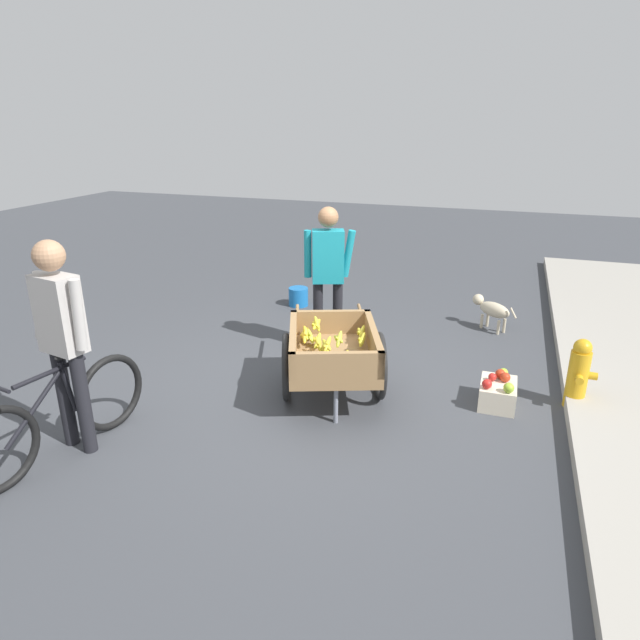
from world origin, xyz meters
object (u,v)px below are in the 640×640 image
(fruit_cart, at_px, (333,355))
(apple_crate, at_px, (498,392))
(fire_hydrant, at_px, (578,374))
(cyclist_person, at_px, (61,328))
(plastic_bucket, at_px, (298,297))
(bicycle, at_px, (59,417))
(dog, at_px, (492,309))
(vendor_person, at_px, (328,267))

(fruit_cart, height_order, apple_crate, fruit_cart)
(fire_hydrant, xyz_separation_m, apple_crate, (0.19, -0.67, -0.21))
(cyclist_person, xyz_separation_m, plastic_bucket, (-3.90, 0.38, -0.90))
(bicycle, bearing_deg, cyclist_person, 169.51)
(plastic_bucket, bearing_deg, bicycle, -5.81)
(dog, bearing_deg, apple_crate, 4.70)
(bicycle, distance_m, apple_crate, 3.76)
(bicycle, distance_m, fire_hydrant, 4.42)
(vendor_person, xyz_separation_m, bicycle, (2.69, -1.29, -0.62))
(fire_hydrant, bearing_deg, bicycle, -60.71)
(fruit_cart, xyz_separation_m, plastic_bucket, (-2.42, -1.28, -0.31))
(fruit_cart, relative_size, bicycle, 1.10)
(fire_hydrant, relative_size, apple_crate, 1.52)
(plastic_bucket, bearing_deg, fruit_cart, 27.91)
(apple_crate, bearing_deg, dog, -175.30)
(dog, height_order, fire_hydrant, fire_hydrant)
(vendor_person, relative_size, fire_hydrant, 2.43)
(fire_hydrant, bearing_deg, fruit_cart, -75.95)
(fruit_cart, distance_m, apple_crate, 1.56)
(bicycle, xyz_separation_m, plastic_bucket, (-4.05, 0.41, -0.22))
(vendor_person, height_order, cyclist_person, cyclist_person)
(vendor_person, bearing_deg, bicycle, -25.63)
(fruit_cart, xyz_separation_m, dog, (-2.34, 1.33, -0.17))
(fruit_cart, bearing_deg, bicycle, -46.27)
(fruit_cart, distance_m, vendor_person, 1.27)
(vendor_person, xyz_separation_m, fire_hydrant, (0.53, 2.56, -0.64))
(fruit_cart, xyz_separation_m, bicycle, (1.62, -1.70, -0.09))
(cyclist_person, bearing_deg, bicycle, -10.49)
(fruit_cart, xyz_separation_m, fire_hydrant, (-0.54, 2.16, -0.10))
(vendor_person, height_order, fire_hydrant, vendor_person)
(fruit_cart, height_order, dog, fruit_cart)
(bicycle, bearing_deg, plastic_bucket, 174.19)
(vendor_person, height_order, bicycle, vendor_person)
(fire_hydrant, bearing_deg, cyclist_person, -62.26)
(vendor_person, height_order, dog, vendor_person)
(bicycle, bearing_deg, apple_crate, 121.76)
(cyclist_person, bearing_deg, plastic_bucket, 174.37)
(dog, bearing_deg, fire_hydrant, 24.83)
(vendor_person, bearing_deg, cyclist_person, -26.43)
(bicycle, distance_m, plastic_bucket, 4.07)
(fire_hydrant, height_order, plastic_bucket, fire_hydrant)
(cyclist_person, distance_m, dog, 4.91)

